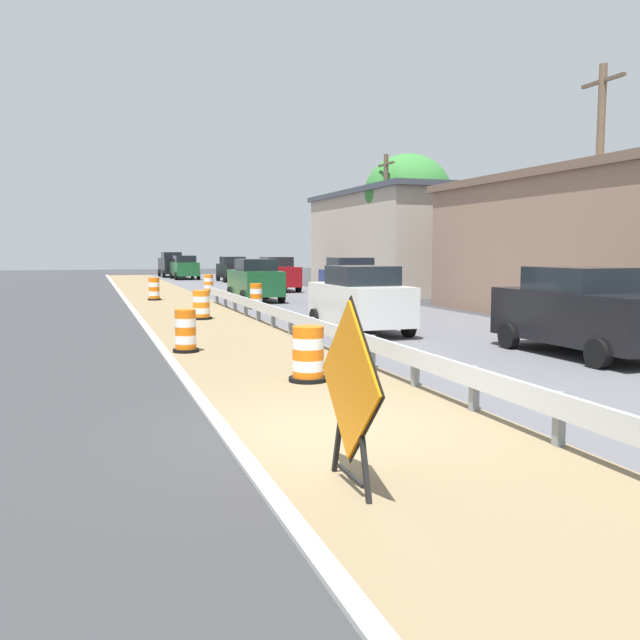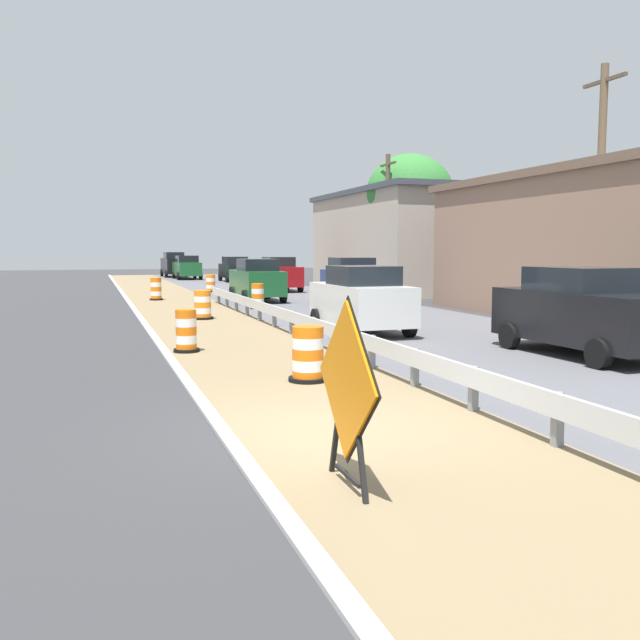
% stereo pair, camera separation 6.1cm
% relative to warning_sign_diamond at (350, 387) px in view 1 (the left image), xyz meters
% --- Properties ---
extents(ground_plane, '(160.00, 160.00, 0.00)m').
position_rel_warning_sign_diamond_xyz_m(ground_plane, '(0.45, 2.21, -1.07)').
color(ground_plane, '#333335').
extents(median_dirt_strip, '(3.97, 120.00, 0.01)m').
position_rel_warning_sign_diamond_xyz_m(median_dirt_strip, '(1.23, 2.21, -1.06)').
color(median_dirt_strip, '#7F6B4C').
rests_on(median_dirt_strip, ground).
extents(curb_near_edge, '(0.20, 120.00, 0.11)m').
position_rel_warning_sign_diamond_xyz_m(curb_near_edge, '(-0.85, 2.21, -1.06)').
color(curb_near_edge, '#ADADA8').
rests_on(curb_near_edge, ground).
extents(guardrail_median, '(0.18, 50.33, 0.71)m').
position_rel_warning_sign_diamond_xyz_m(guardrail_median, '(2.98, 0.54, -0.55)').
color(guardrail_median, silver).
rests_on(guardrail_median, ground).
extents(warning_sign_diamond, '(0.07, 1.76, 2.02)m').
position_rel_warning_sign_diamond_xyz_m(warning_sign_diamond, '(0.00, 0.00, 0.00)').
color(warning_sign_diamond, black).
rests_on(warning_sign_diamond, ground).
extents(traffic_barrel_nearest, '(0.74, 0.74, 1.04)m').
position_rel_warning_sign_diamond_xyz_m(traffic_barrel_nearest, '(1.35, 5.66, -0.60)').
color(traffic_barrel_nearest, orange).
rests_on(traffic_barrel_nearest, ground).
extents(traffic_barrel_close, '(0.63, 0.63, 1.04)m').
position_rel_warning_sign_diamond_xyz_m(traffic_barrel_close, '(-0.33, 10.14, -0.60)').
color(traffic_barrel_close, orange).
rests_on(traffic_barrel_close, ground).
extents(traffic_barrel_mid, '(0.75, 0.75, 1.03)m').
position_rel_warning_sign_diamond_xyz_m(traffic_barrel_mid, '(1.26, 17.87, -0.60)').
color(traffic_barrel_mid, orange).
rests_on(traffic_barrel_mid, ground).
extents(traffic_barrel_far, '(0.64, 0.64, 1.06)m').
position_rel_warning_sign_diamond_xyz_m(traffic_barrel_far, '(4.11, 21.45, -0.59)').
color(traffic_barrel_far, orange).
rests_on(traffic_barrel_far, ground).
extents(traffic_barrel_farther, '(0.65, 0.65, 1.10)m').
position_rel_warning_sign_diamond_xyz_m(traffic_barrel_farther, '(0.52, 27.84, -0.57)').
color(traffic_barrel_farther, orange).
rests_on(traffic_barrel_farther, ground).
extents(traffic_barrel_farthest, '(0.66, 0.66, 1.01)m').
position_rel_warning_sign_diamond_xyz_m(traffic_barrel_farthest, '(4.16, 33.61, -0.61)').
color(traffic_barrel_farthest, orange).
rests_on(traffic_barrel_farthest, ground).
extents(car_lead_near_lane, '(2.09, 4.22, 2.00)m').
position_rel_warning_sign_diamond_xyz_m(car_lead_near_lane, '(5.12, 12.35, -0.06)').
color(car_lead_near_lane, silver).
rests_on(car_lead_near_lane, ground).
extents(car_trailing_near_lane, '(2.09, 4.22, 2.13)m').
position_rel_warning_sign_diamond_xyz_m(car_trailing_near_lane, '(8.36, 21.46, -0.01)').
color(car_trailing_near_lane, navy).
rests_on(car_trailing_near_lane, ground).
extents(car_lead_far_lane, '(2.06, 4.83, 2.23)m').
position_rel_warning_sign_diamond_xyz_m(car_lead_far_lane, '(4.63, 56.64, 0.05)').
color(car_lead_far_lane, black).
rests_on(car_lead_far_lane, ground).
extents(car_mid_far_lane, '(2.12, 4.16, 1.92)m').
position_rel_warning_sign_diamond_xyz_m(car_mid_far_lane, '(8.11, 45.92, -0.10)').
color(car_mid_far_lane, black).
rests_on(car_mid_far_lane, ground).
extents(car_trailing_far_lane, '(2.05, 4.44, 2.03)m').
position_rel_warning_sign_diamond_xyz_m(car_trailing_far_lane, '(5.07, 25.65, -0.05)').
color(car_trailing_far_lane, '#195128').
rests_on(car_trailing_far_lane, ground).
extents(car_distant_a, '(1.97, 4.46, 2.03)m').
position_rel_warning_sign_diamond_xyz_m(car_distant_a, '(8.17, 33.09, -0.05)').
color(car_distant_a, maroon).
rests_on(car_distant_a, ground).
extents(car_distant_b, '(2.08, 4.67, 1.97)m').
position_rel_warning_sign_diamond_xyz_m(car_distant_b, '(5.12, 51.41, -0.08)').
color(car_distant_b, '#195128').
rests_on(car_distant_b, ground).
extents(car_distant_c, '(2.19, 4.75, 2.07)m').
position_rel_warning_sign_diamond_xyz_m(car_distant_c, '(8.39, 6.61, -0.03)').
color(car_distant_c, black).
rests_on(car_distant_c, ground).
extents(roadside_shop_near, '(8.41, 15.53, 5.27)m').
position_rel_warning_sign_diamond_xyz_m(roadside_shop_near, '(16.07, 13.45, 1.58)').
color(roadside_shop_near, '#93705B').
rests_on(roadside_shop_near, ground).
extents(roadside_shop_far, '(8.83, 14.03, 5.93)m').
position_rel_warning_sign_diamond_xyz_m(roadside_shop_far, '(16.13, 31.21, 1.91)').
color(roadside_shop_far, '#AD9E8E').
rests_on(roadside_shop_far, ground).
extents(utility_pole_near, '(0.24, 1.80, 8.08)m').
position_rel_warning_sign_diamond_xyz_m(utility_pole_near, '(12.49, 11.04, 3.13)').
color(utility_pole_near, brown).
rests_on(utility_pole_near, ground).
extents(utility_pole_mid, '(0.24, 1.80, 7.33)m').
position_rel_warning_sign_diamond_xyz_m(utility_pole_mid, '(12.15, 26.27, 2.75)').
color(utility_pole_mid, brown).
rests_on(utility_pole_mid, ground).
extents(bush_roadside, '(2.43, 2.43, 1.53)m').
position_rel_warning_sign_diamond_xyz_m(bush_roadside, '(9.71, 7.80, -0.30)').
color(bush_roadside, '#1E4C23').
rests_on(bush_roadside, ground).
extents(tree_roadside, '(4.74, 4.74, 7.65)m').
position_rel_warning_sign_diamond_xyz_m(tree_roadside, '(14.16, 27.85, 4.43)').
color(tree_roadside, brown).
rests_on(tree_roadside, ground).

